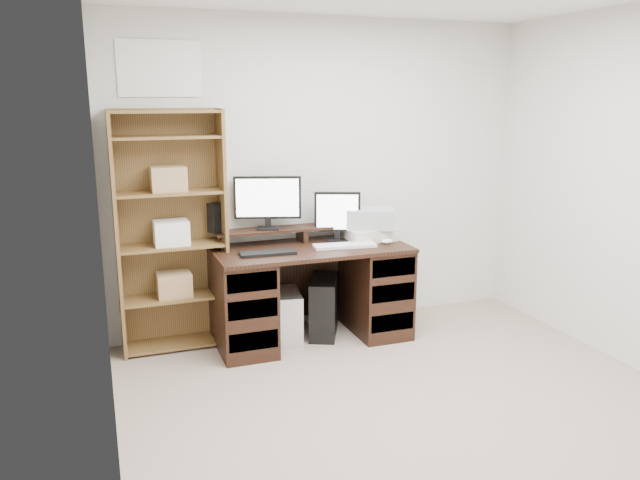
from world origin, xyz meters
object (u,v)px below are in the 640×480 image
monitor_wide (268,200)px  tower_silver (288,316)px  printer (369,234)px  tower_black (324,306)px  monitor_small (337,215)px  desk (311,291)px  bookshelf (171,230)px

monitor_wide → tower_silver: (0.10, -0.19, -0.90)m
printer → tower_black: 0.69m
monitor_small → printer: (0.27, -0.03, -0.17)m
monitor_wide → monitor_small: monitor_wide is taller
desk → bookshelf: bookshelf is taller
printer → tower_black: bearing=-179.8°
printer → bookshelf: bookshelf is taller
desk → bookshelf: bearing=168.3°
desk → printer: printer is taller
bookshelf → desk: bearing=-11.7°
monitor_small → tower_black: monitor_small is taller
monitor_small → tower_black: size_ratio=0.78×
tower_silver → tower_black: tower_black is taller
desk → monitor_small: (0.26, 0.10, 0.58)m
monitor_wide → printer: 0.87m
monitor_small → printer: bearing=13.7°
desk → bookshelf: (-1.03, 0.21, 0.53)m
printer → bookshelf: bearing=171.9°
printer → tower_silver: (-0.71, -0.05, -0.60)m
printer → tower_black: size_ratio=0.76×
tower_silver → tower_black: 0.31m
monitor_wide → tower_black: bearing=-4.5°
monitor_small → tower_silver: size_ratio=1.00×
desk → tower_silver: desk is taller
monitor_wide → monitor_small: size_ratio=1.27×
monitor_wide → bookshelf: 0.77m
monitor_wide → bookshelf: bearing=-162.6°
printer → tower_black: (-0.40, -0.02, -0.56)m
monitor_small → bookshelf: size_ratio=0.22×
monitor_small → printer: size_ratio=1.02×
desk → monitor_small: 0.64m
monitor_wide → monitor_small: (0.54, -0.11, -0.13)m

